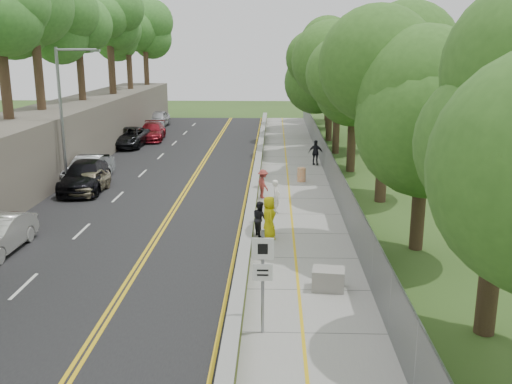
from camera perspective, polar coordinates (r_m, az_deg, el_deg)
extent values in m
plane|color=#33511E|center=(19.59, -2.26, -9.78)|extent=(140.00, 140.00, 0.00)
cube|color=black|center=(34.46, -9.47, 0.73)|extent=(11.20, 66.00, 0.04)
cube|color=gray|center=(33.81, 3.87, 0.64)|extent=(4.20, 66.00, 0.05)
cube|color=#98C51B|center=(33.74, -0.03, 1.13)|extent=(0.42, 66.00, 0.60)
cube|color=#595147|center=(36.53, -22.18, 3.80)|extent=(5.00, 66.00, 4.00)
cube|color=slate|center=(33.73, 7.46, 2.22)|extent=(0.04, 66.00, 2.00)
cylinder|color=gray|center=(34.27, -18.85, 6.86)|extent=(0.18, 0.18, 8.00)
cylinder|color=gray|center=(33.67, -17.58, 13.42)|extent=(2.30, 0.13, 0.13)
cube|color=gray|center=(33.33, -15.78, 13.46)|extent=(0.50, 0.22, 0.14)
cylinder|color=gray|center=(16.15, 0.67, -8.99)|extent=(0.09, 0.09, 3.10)
cube|color=white|center=(15.76, 0.68, -5.69)|extent=(0.62, 0.04, 0.62)
cube|color=white|center=(16.01, 0.68, -8.05)|extent=(0.56, 0.04, 0.50)
cylinder|color=#EE6102|center=(34.70, 4.57, 1.74)|extent=(0.52, 0.52, 0.85)
cube|color=gray|center=(19.56, 7.25, -8.62)|extent=(1.16, 0.93, 0.72)
imported|color=black|center=(33.95, -16.74, 1.54)|extent=(2.81, 5.75, 1.61)
imported|color=tan|center=(33.16, -16.36, 1.01)|extent=(1.70, 3.94, 1.32)
imported|color=silver|center=(36.19, -16.40, 2.25)|extent=(2.06, 4.76, 1.52)
imported|color=black|center=(48.09, -12.58, 5.38)|extent=(2.76, 5.68, 1.56)
imported|color=maroon|center=(51.04, -10.38, 5.96)|extent=(2.53, 5.34, 1.50)
imported|color=#B5B5B9|center=(59.50, -9.79, 7.22)|extent=(1.98, 4.87, 1.66)
imported|color=#CEC20D|center=(24.16, 1.30, -2.58)|extent=(0.78, 1.02, 1.85)
imported|color=white|center=(27.82, 2.03, -0.48)|extent=(0.53, 0.69, 1.69)
imported|color=black|center=(24.59, 0.40, -2.67)|extent=(0.83, 0.91, 1.52)
imported|color=#9D3933|center=(30.69, 0.71, 0.82)|extent=(0.96, 1.17, 1.57)
imported|color=black|center=(39.58, 6.00, 3.92)|extent=(1.10, 0.72, 1.73)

